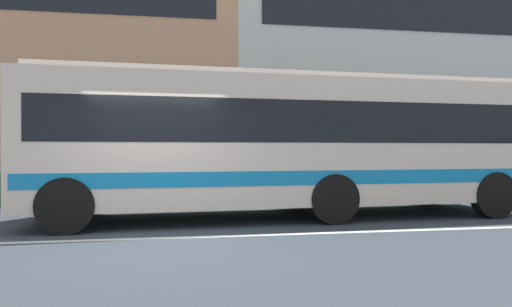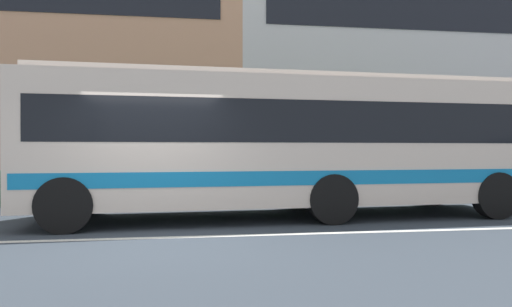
# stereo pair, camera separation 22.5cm
# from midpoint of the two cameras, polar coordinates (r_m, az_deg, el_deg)

# --- Properties ---
(ground_plane) EXTENTS (160.00, 160.00, 0.00)m
(ground_plane) POSITION_cam_midpoint_polar(r_m,az_deg,el_deg) (7.89, -13.42, -10.33)
(ground_plane) COLOR #353D47
(lane_centre_line) EXTENTS (60.00, 0.16, 0.01)m
(lane_centre_line) POSITION_cam_midpoint_polar(r_m,az_deg,el_deg) (7.89, -13.42, -10.30)
(lane_centre_line) COLOR silver
(lane_centre_line) RESTS_ON ground_plane
(hedge_row_far) EXTENTS (19.56, 1.10, 0.90)m
(hedge_row_far) POSITION_cam_midpoint_polar(r_m,az_deg,el_deg) (13.35, -0.31, -3.95)
(hedge_row_far) COLOR #2A5D2A
(hedge_row_far) RESTS_ON ground_plane
(apartment_block_right) EXTENTS (23.49, 8.75, 13.55)m
(apartment_block_right) POSITION_cam_midpoint_polar(r_m,az_deg,el_deg) (26.76, 22.59, 11.83)
(apartment_block_right) COLOR silver
(apartment_block_right) RESTS_ON ground_plane
(transit_bus) EXTENTS (10.82, 3.17, 3.05)m
(transit_bus) POSITION_cam_midpoint_polar(r_m,az_deg,el_deg) (10.05, 3.07, 1.66)
(transit_bus) COLOR beige
(transit_bus) RESTS_ON ground_plane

